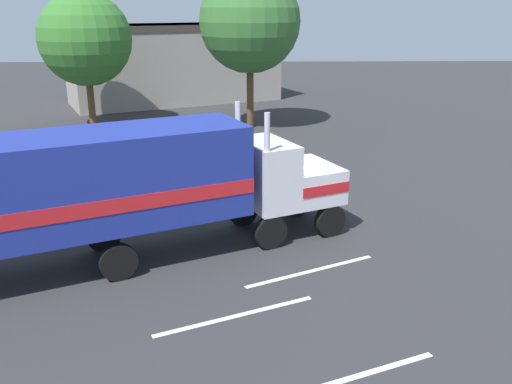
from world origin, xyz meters
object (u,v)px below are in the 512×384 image
Objects in this scene: tree_left at (250,22)px; tree_center at (85,39)px; person_bystander at (75,212)px; parked_car at (175,160)px; semi_truck at (108,186)px.

tree_center is at bearing 177.61° from tree_left.
person_bystander is 0.19× the size of tree_center.
person_bystander is at bearing -111.33° from parked_car.
person_bystander is 18.97m from tree_center.
person_bystander is at bearing -109.53° from tree_left.
person_bystander is 0.17× the size of tree_left.
tree_center reaches higher than parked_car.
parked_car is at bearing -59.30° from tree_center.
person_bystander is 19.43m from tree_left.
semi_truck is at bearing -95.39° from parked_car.
tree_left is at bearing 77.29° from semi_truck.
parked_car is 0.54× the size of tree_center.
tree_center is at bearing 102.78° from person_bystander.
tree_left reaches higher than person_bystander.
tree_left is 10.35m from tree_center.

